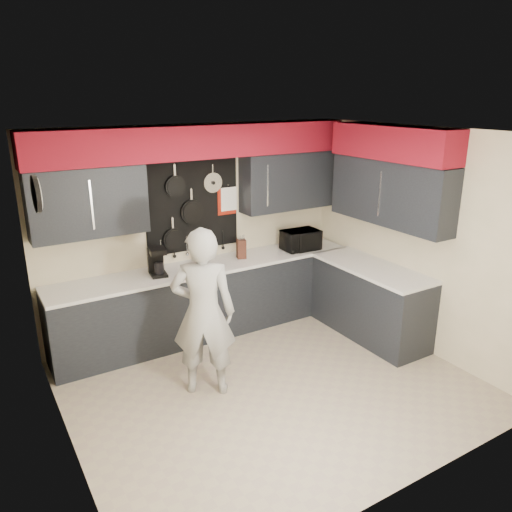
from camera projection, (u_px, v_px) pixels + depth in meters
ground at (271, 385)px, 5.27m from camera, size 4.00×4.00×0.00m
back_wall_assembly at (200, 175)px, 5.95m from camera, size 4.00×0.36×2.60m
right_wall_assembly at (394, 183)px, 5.79m from camera, size 0.36×3.50×2.60m
left_wall_assembly at (57, 310)px, 3.88m from camera, size 0.05×3.50×2.60m
base_cabinets at (255, 300)px, 6.29m from camera, size 3.95×2.20×0.92m
microwave at (301, 240)px, 6.71m from camera, size 0.50×0.35×0.27m
knife_block at (241, 249)px, 6.36m from camera, size 0.14×0.14×0.25m
utensil_crock at (200, 258)px, 6.16m from camera, size 0.12×0.12×0.16m
coffee_maker at (157, 261)px, 5.76m from camera, size 0.21×0.25×0.33m
person at (203, 313)px, 4.92m from camera, size 0.76×0.69×1.75m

